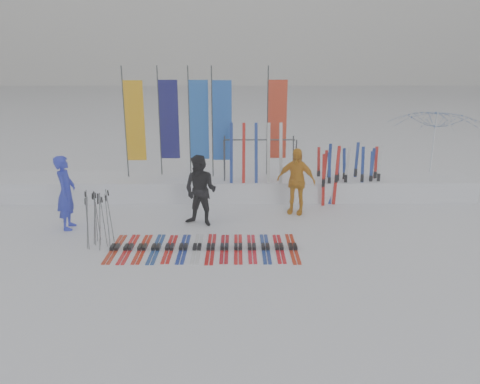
{
  "coord_description": "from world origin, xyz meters",
  "views": [
    {
      "loc": [
        0.13,
        -8.87,
        4.04
      ],
      "look_at": [
        0.2,
        1.6,
        1.0
      ],
      "focal_mm": 35.0,
      "sensor_mm": 36.0,
      "label": 1
    }
  ],
  "objects_px": {
    "person_black": "(201,191)",
    "ski_row": "(204,247)",
    "tent_canopy": "(434,151)",
    "ski_rack": "(259,154)",
    "person_yellow": "(296,181)",
    "person_blue": "(66,193)"
  },
  "relations": [
    {
      "from": "person_black",
      "to": "ski_row",
      "type": "height_order",
      "value": "person_black"
    },
    {
      "from": "tent_canopy",
      "to": "ski_rack",
      "type": "height_order",
      "value": "tent_canopy"
    },
    {
      "from": "tent_canopy",
      "to": "person_black",
      "type": "bearing_deg",
      "value": -156.9
    },
    {
      "from": "person_yellow",
      "to": "ski_row",
      "type": "relative_size",
      "value": 0.44
    },
    {
      "from": "person_blue",
      "to": "ski_row",
      "type": "distance_m",
      "value": 3.73
    },
    {
      "from": "person_blue",
      "to": "tent_canopy",
      "type": "xyz_separation_m",
      "value": [
        10.1,
        3.17,
        0.39
      ]
    },
    {
      "from": "ski_row",
      "to": "person_blue",
      "type": "bearing_deg",
      "value": 158.72
    },
    {
      "from": "person_blue",
      "to": "tent_canopy",
      "type": "bearing_deg",
      "value": -77.4
    },
    {
      "from": "ski_rack",
      "to": "ski_row",
      "type": "bearing_deg",
      "value": -110.76
    },
    {
      "from": "person_blue",
      "to": "person_black",
      "type": "distance_m",
      "value": 3.22
    },
    {
      "from": "person_black",
      "to": "ski_rack",
      "type": "bearing_deg",
      "value": 74.44
    },
    {
      "from": "person_black",
      "to": "tent_canopy",
      "type": "bearing_deg",
      "value": 44.24
    },
    {
      "from": "person_black",
      "to": "ski_row",
      "type": "relative_size",
      "value": 0.43
    },
    {
      "from": "person_blue",
      "to": "ski_rack",
      "type": "distance_m",
      "value": 5.29
    },
    {
      "from": "tent_canopy",
      "to": "ski_row",
      "type": "distance_m",
      "value": 8.17
    },
    {
      "from": "person_black",
      "to": "tent_canopy",
      "type": "relative_size",
      "value": 0.61
    },
    {
      "from": "person_black",
      "to": "person_yellow",
      "type": "height_order",
      "value": "person_yellow"
    },
    {
      "from": "person_blue",
      "to": "person_yellow",
      "type": "height_order",
      "value": "person_blue"
    },
    {
      "from": "ski_rack",
      "to": "tent_canopy",
      "type": "bearing_deg",
      "value": 9.29
    },
    {
      "from": "ski_rack",
      "to": "person_yellow",
      "type": "bearing_deg",
      "value": -51.87
    },
    {
      "from": "person_black",
      "to": "person_yellow",
      "type": "bearing_deg",
      "value": 41.19
    },
    {
      "from": "person_black",
      "to": "ski_rack",
      "type": "relative_size",
      "value": 0.86
    }
  ]
}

